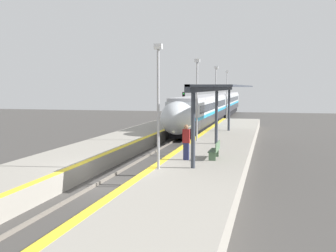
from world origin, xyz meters
name	(u,v)px	position (x,y,z in m)	size (l,w,h in m)	color
ground_plane	(113,186)	(0.00, 0.00, 0.00)	(120.00, 120.00, 0.00)	#423F3D
rail_left	(98,183)	(-0.72, 0.00, 0.07)	(0.08, 90.00, 0.15)	slate
rail_right	(127,185)	(0.72, 0.00, 0.07)	(0.08, 90.00, 0.15)	slate
train	(214,106)	(0.00, 36.68, 2.10)	(2.81, 48.75, 3.67)	black
platform_right	(193,181)	(3.81, 0.00, 0.44)	(4.33, 64.00, 0.89)	gray
platform_left	(43,173)	(-3.57, 0.00, 0.44)	(3.86, 64.00, 0.89)	gray
platform_bench	(215,150)	(4.37, 3.48, 1.36)	(0.44, 1.66, 0.89)	#4C6B4C
person_waiting	(186,141)	(2.96, 2.77, 1.84)	(0.36, 0.24, 1.82)	navy
railway_signal	(184,106)	(-2.32, 28.07, 2.49)	(0.28, 0.28, 4.04)	#59595E
lamppost_near	(158,98)	(2.18, 0.13, 4.09)	(0.36, 0.20, 5.64)	#9E9EA3
lamppost_mid	(197,94)	(2.18, 10.48, 4.09)	(0.36, 0.20, 5.64)	#9E9EA3
lamppost_far	(216,93)	(2.18, 20.83, 4.09)	(0.36, 0.20, 5.64)	#9E9EA3
lamppost_farthest	(227,91)	(2.18, 31.18, 4.09)	(0.36, 0.20, 5.64)	#9E9EA3
station_canopy	(226,89)	(4.26, 9.33, 4.49)	(2.02, 20.24, 3.84)	#333842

